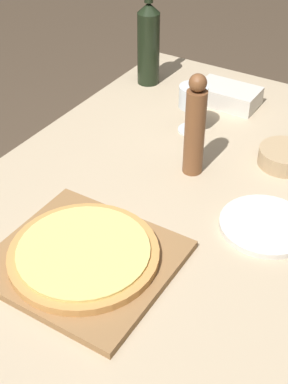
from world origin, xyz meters
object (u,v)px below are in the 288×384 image
at_px(pizza, 84,253).
at_px(small_bowl, 285,157).
at_px(wine_glass, 193,99).
at_px(wine_bottle, 148,42).
at_px(pepper_mill, 195,127).

relative_size(pizza, small_bowl, 2.28).
distance_m(pizza, wine_glass, 0.61).
height_order(wine_glass, small_bowl, wine_glass).
xyz_separation_m(wine_bottle, wine_glass, (0.27, -0.20, -0.04)).
distance_m(pizza, wine_bottle, 0.87).
bearing_deg(small_bowl, pizza, -111.82).
xyz_separation_m(pepper_mill, small_bowl, (0.19, 0.16, -0.11)).
distance_m(pizza, small_bowl, 0.62).
bearing_deg(wine_glass, pizza, -84.42).
bearing_deg(pepper_mill, wine_bottle, 133.65).
bearing_deg(pizza, small_bowl, 68.18).
bearing_deg(pepper_mill, pizza, -95.08).
height_order(pepper_mill, wine_glass, pepper_mill).
relative_size(pepper_mill, small_bowl, 1.96).
xyz_separation_m(pepper_mill, wine_glass, (-0.10, 0.18, -0.03)).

